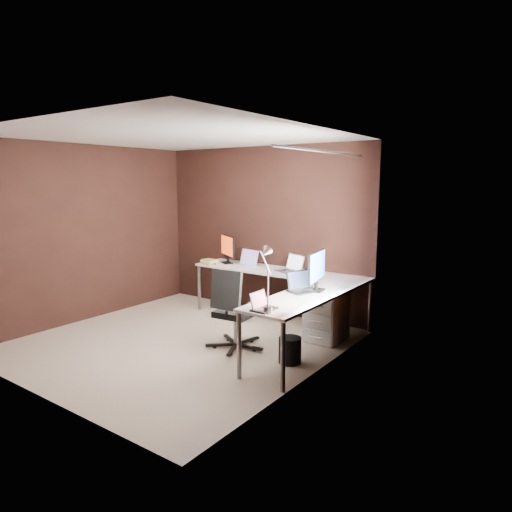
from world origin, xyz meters
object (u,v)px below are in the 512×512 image
(book_stack, at_px, (209,262))
(monitor_left, at_px, (228,248))
(monitor_right, at_px, (317,268))
(laptop_silver, at_px, (291,268))
(laptop_black_big, at_px, (303,287))
(wastebasket, at_px, (290,350))
(desk_lamp, at_px, (266,270))
(drawer_pedestal, at_px, (327,317))
(laptop_black_small, at_px, (262,306))
(laptop_white, at_px, (246,263))
(office_chair, at_px, (234,325))

(book_stack, bearing_deg, monitor_left, 51.71)
(monitor_left, distance_m, monitor_right, 2.14)
(laptop_silver, xyz_separation_m, laptop_black_big, (0.68, -0.88, -0.00))
(monitor_right, distance_m, laptop_silver, 1.15)
(laptop_black_big, distance_m, wastebasket, 0.74)
(monitor_right, xyz_separation_m, desk_lamp, (-0.03, -0.99, 0.14))
(drawer_pedestal, relative_size, monitor_left, 1.37)
(laptop_black_small, distance_m, desk_lamp, 0.36)
(drawer_pedestal, distance_m, laptop_black_small, 1.52)
(desk_lamp, bearing_deg, laptop_black_big, 91.88)
(laptop_silver, bearing_deg, laptop_black_small, -44.55)
(laptop_white, relative_size, wastebasket, 1.39)
(office_chair, bearing_deg, laptop_black_big, 22.13)
(monitor_left, height_order, book_stack, monitor_left)
(book_stack, bearing_deg, wastebasket, -26.84)
(laptop_white, xyz_separation_m, desk_lamp, (1.57, -1.78, 0.35))
(laptop_black_small, height_order, desk_lamp, desk_lamp)
(laptop_white, xyz_separation_m, laptop_silver, (0.79, -0.01, 0.00))
(monitor_left, distance_m, office_chair, 1.86)
(desk_lamp, distance_m, wastebasket, 1.12)
(laptop_white, bearing_deg, monitor_right, -14.84)
(book_stack, distance_m, desk_lamp, 2.68)
(laptop_silver, bearing_deg, wastebasket, -36.34)
(monitor_left, distance_m, desk_lamp, 2.67)
(laptop_white, bearing_deg, monitor_left, -172.92)
(laptop_silver, bearing_deg, book_stack, -148.89)
(laptop_black_big, bearing_deg, laptop_silver, 60.48)
(laptop_white, height_order, wastebasket, laptop_white)
(laptop_white, bearing_deg, laptop_black_small, -38.08)
(monitor_right, distance_m, wastebasket, 0.97)
(monitor_right, height_order, office_chair, monitor_right)
(drawer_pedestal, bearing_deg, wastebasket, -89.02)
(monitor_left, height_order, laptop_black_big, monitor_left)
(laptop_silver, bearing_deg, drawer_pedestal, -2.27)
(laptop_black_small, bearing_deg, monitor_right, -5.02)
(laptop_black_small, bearing_deg, laptop_black_big, 2.54)
(laptop_silver, relative_size, wastebasket, 1.57)
(office_chair, relative_size, wastebasket, 3.40)
(monitor_right, xyz_separation_m, office_chair, (-0.84, -0.48, -0.71))
(wastebasket, bearing_deg, book_stack, 153.16)
(laptop_black_small, xyz_separation_m, desk_lamp, (0.04, 0.01, 0.36))
(monitor_left, xyz_separation_m, monitor_right, (1.98, -0.82, 0.02))
(book_stack, bearing_deg, desk_lamp, -36.65)
(book_stack, height_order, desk_lamp, desk_lamp)
(monitor_left, height_order, wastebasket, monitor_left)
(desk_lamp, bearing_deg, office_chair, 143.15)
(laptop_black_big, height_order, office_chair, office_chair)
(monitor_left, relative_size, office_chair, 0.45)
(wastebasket, bearing_deg, desk_lamp, -86.24)
(monitor_right, bearing_deg, monitor_left, 56.84)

